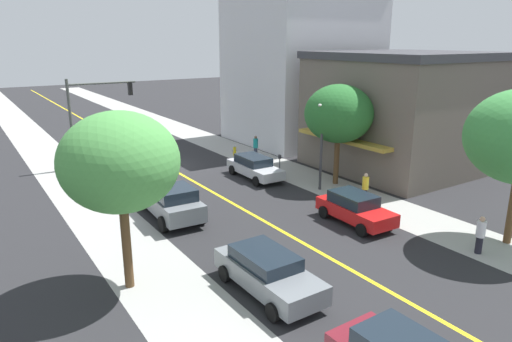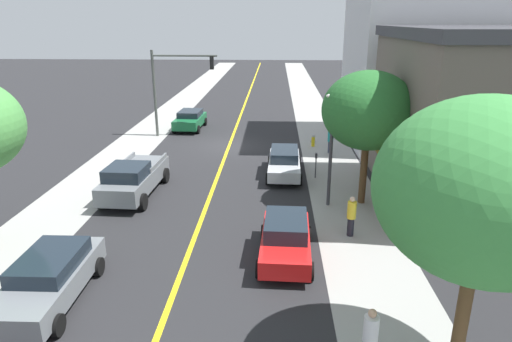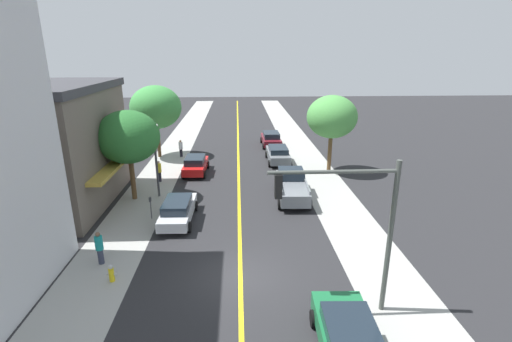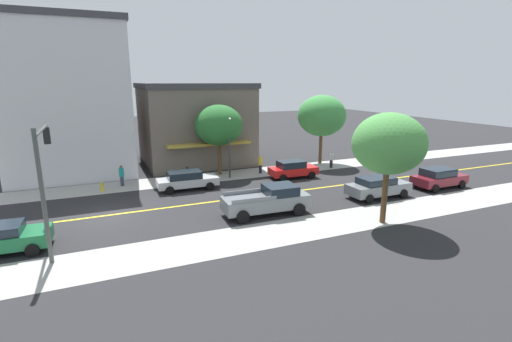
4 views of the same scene
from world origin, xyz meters
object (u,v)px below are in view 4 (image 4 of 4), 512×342
object	(u,v)px
traffic_light_mast	(43,168)
pedestrian_yellow_shirt	(260,164)
parking_meter	(187,172)
grey_sedan_right_curb	(378,187)
street_tree_left_near	(322,116)
street_tree_left_far	(219,125)
red_sedan_left_curb	(293,169)
silver_sedan_left_curb	(187,180)
grey_pickup_truck	(268,200)
green_sedan_right_curb	(1,238)
pedestrian_white_shirt	(331,159)
fire_hydrant	(102,186)
maroon_sedan_right_curb	(439,178)
street_lamp	(229,140)
pedestrian_teal_shirt	(122,175)
street_tree_right_corner	(389,144)

from	to	relation	value
traffic_light_mast	pedestrian_yellow_shirt	world-z (taller)	traffic_light_mast
parking_meter	grey_sedan_right_curb	distance (m)	15.00
street_tree_left_near	street_tree_left_far	size ratio (longest dim) A/B	1.10
street_tree_left_near	red_sedan_left_curb	distance (m)	7.97
silver_sedan_left_curb	grey_pickup_truck	distance (m)	8.27
green_sedan_right_curb	pedestrian_white_shirt	distance (m)	27.25
fire_hydrant	maroon_sedan_right_curb	world-z (taller)	maroon_sedan_right_curb
silver_sedan_left_curb	street_lamp	bearing A→B (deg)	26.75
pedestrian_teal_shirt	pedestrian_yellow_shirt	xyz separation A→B (m)	(0.52, 12.01, 0.01)
street_tree_left_near	red_sedan_left_curb	world-z (taller)	street_tree_left_near
pedestrian_teal_shirt	street_lamp	bearing A→B (deg)	38.61
street_tree_left_near	street_tree_right_corner	world-z (taller)	street_tree_left_near
street_lamp	green_sedan_right_curb	distance (m)	18.02
green_sedan_right_curb	pedestrian_yellow_shirt	distance (m)	20.86
pedestrian_white_shirt	pedestrian_teal_shirt	xyz separation A→B (m)	(-1.19, -19.29, 0.01)
street_tree_left_near	street_tree_right_corner	size ratio (longest dim) A/B	1.06
pedestrian_yellow_shirt	pedestrian_white_shirt	bearing A→B (deg)	-118.94
street_lamp	green_sedan_right_curb	world-z (taller)	street_lamp
maroon_sedan_right_curb	red_sedan_left_curb	bearing A→B (deg)	140.75
red_sedan_left_curb	pedestrian_yellow_shirt	xyz separation A→B (m)	(-2.68, -1.89, 0.11)
street_tree_left_far	pedestrian_teal_shirt	size ratio (longest dim) A/B	3.68
street_tree_left_near	grey_pickup_truck	xyz separation A→B (m)	(11.52, -11.29, -3.94)
maroon_sedan_right_curb	pedestrian_white_shirt	bearing A→B (deg)	111.37
street_tree_left_near	parking_meter	world-z (taller)	street_tree_left_near
maroon_sedan_right_curb	pedestrian_teal_shirt	size ratio (longest dim) A/B	2.63
silver_sedan_left_curb	traffic_light_mast	bearing A→B (deg)	-135.80
red_sedan_left_curb	pedestrian_teal_shirt	world-z (taller)	pedestrian_teal_shirt
street_tree_left_far	grey_pickup_truck	distance (m)	11.71
grey_pickup_truck	parking_meter	bearing A→B (deg)	110.75
traffic_light_mast	pedestrian_white_shirt	world-z (taller)	traffic_light_mast
grey_pickup_truck	street_lamp	bearing A→B (deg)	87.96
green_sedan_right_curb	street_tree_left_near	bearing A→B (deg)	26.45
street_tree_left_near	maroon_sedan_right_curb	world-z (taller)	street_tree_left_near
street_tree_right_corner	grey_pickup_truck	size ratio (longest dim) A/B	1.18
street_tree_left_far	pedestrian_white_shirt	world-z (taller)	street_tree_left_far
traffic_light_mast	silver_sedan_left_curb	distance (m)	12.25
fire_hydrant	pedestrian_white_shirt	size ratio (longest dim) A/B	0.51
fire_hydrant	silver_sedan_left_curb	world-z (taller)	silver_sedan_left_curb
silver_sedan_left_curb	grey_sedan_right_curb	bearing A→B (deg)	-29.90
grey_pickup_truck	silver_sedan_left_curb	bearing A→B (deg)	117.44
street_tree_right_corner	street_tree_left_near	bearing A→B (deg)	160.22
street_tree_left_far	pedestrian_yellow_shirt	distance (m)	5.15
street_lamp	silver_sedan_left_curb	xyz separation A→B (m)	(2.02, -4.24, -2.59)
green_sedan_right_curb	red_sedan_left_curb	bearing A→B (deg)	22.31
grey_sedan_right_curb	street_lamp	bearing A→B (deg)	129.81
green_sedan_right_curb	pedestrian_white_shirt	xyz separation A→B (m)	(-9.27, 25.63, 0.10)
red_sedan_left_curb	grey_pickup_truck	distance (m)	9.41
traffic_light_mast	street_lamp	distance (m)	16.31
grey_sedan_right_curb	pedestrian_yellow_shirt	world-z (taller)	pedestrian_yellow_shirt
parking_meter	pedestrian_white_shirt	distance (m)	14.26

